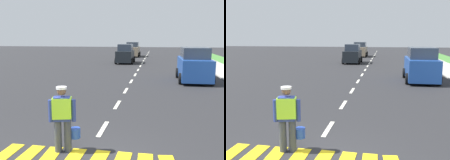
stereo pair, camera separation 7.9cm
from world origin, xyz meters
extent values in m
plane|color=#28282B|center=(0.00, 21.00, 0.00)|extent=(96.00, 96.00, 0.00)
cube|color=silver|center=(0.00, 2.70, 0.01)|extent=(0.14, 1.40, 0.01)
cube|color=silver|center=(0.00, 5.70, 0.01)|extent=(0.14, 1.40, 0.01)
cube|color=silver|center=(0.00, 8.70, 0.01)|extent=(0.14, 1.40, 0.01)
cube|color=silver|center=(0.00, 11.70, 0.01)|extent=(0.14, 1.40, 0.01)
cube|color=silver|center=(0.00, 14.70, 0.01)|extent=(0.14, 1.40, 0.01)
cube|color=silver|center=(0.00, 17.70, 0.01)|extent=(0.14, 1.40, 0.01)
cube|color=silver|center=(0.00, 20.70, 0.01)|extent=(0.14, 1.40, 0.01)
cube|color=silver|center=(0.00, 23.70, 0.01)|extent=(0.14, 1.40, 0.01)
cube|color=silver|center=(0.00, 26.70, 0.01)|extent=(0.14, 1.40, 0.01)
cube|color=silver|center=(0.00, 29.70, 0.01)|extent=(0.14, 1.40, 0.01)
cube|color=silver|center=(0.00, 32.70, 0.01)|extent=(0.14, 1.40, 0.01)
cube|color=silver|center=(0.00, 35.70, 0.01)|extent=(0.14, 1.40, 0.01)
cube|color=silver|center=(0.00, 38.70, 0.01)|extent=(0.14, 1.40, 0.01)
cube|color=silver|center=(0.00, 41.70, 0.01)|extent=(0.14, 1.40, 0.01)
cube|color=silver|center=(0.00, 44.70, 0.01)|extent=(0.14, 1.40, 0.01)
cube|color=silver|center=(0.00, 47.70, 0.01)|extent=(0.14, 1.40, 0.01)
cylinder|color=#383D4C|center=(-0.76, 0.88, 0.41)|extent=(0.18, 0.18, 0.82)
cylinder|color=#383D4C|center=(-0.53, 0.94, 0.41)|extent=(0.18, 0.18, 0.82)
cube|color=navy|center=(-0.65, 0.91, 1.12)|extent=(0.44, 0.33, 0.60)
cube|color=#A5EA33|center=(-0.65, 0.91, 1.14)|extent=(0.51, 0.38, 0.51)
cylinder|color=navy|center=(-0.92, 0.85, 1.07)|extent=(0.11, 0.11, 0.55)
cylinder|color=navy|center=(-0.37, 0.98, 1.07)|extent=(0.11, 0.11, 0.55)
sphere|color=brown|center=(-0.65, 0.91, 1.56)|extent=(0.22, 0.22, 0.22)
cylinder|color=silver|center=(-0.65, 0.91, 1.64)|extent=(0.26, 0.26, 0.06)
cylinder|color=#2347B7|center=(-0.38, 1.08, 0.45)|extent=(0.26, 0.26, 0.26)
cube|color=gray|center=(-1.94, 33.16, 0.78)|extent=(1.81, 4.22, 1.21)
cube|color=#2D3847|center=(-1.94, 33.27, 1.74)|extent=(1.60, 2.32, 0.70)
cylinder|color=black|center=(-1.01, 31.85, 0.34)|extent=(0.22, 0.68, 0.68)
cylinder|color=black|center=(-2.86, 31.85, 0.34)|extent=(0.22, 0.68, 0.68)
cylinder|color=black|center=(-1.01, 34.47, 0.34)|extent=(0.22, 0.68, 0.68)
cylinder|color=black|center=(-2.86, 34.47, 0.34)|extent=(0.22, 0.68, 0.68)
cube|color=#1E4799|center=(3.98, 12.54, 0.84)|extent=(1.82, 4.20, 1.31)
cube|color=#2D3847|center=(3.98, 12.44, 1.84)|extent=(1.60, 2.31, 0.70)
cylinder|color=black|center=(3.05, 13.85, 0.34)|extent=(0.22, 0.68, 0.68)
cylinder|color=black|center=(4.91, 13.85, 0.34)|extent=(0.22, 0.68, 0.68)
cylinder|color=black|center=(3.05, 11.24, 0.34)|extent=(0.22, 0.68, 0.68)
cylinder|color=black|center=(4.91, 11.24, 0.34)|extent=(0.22, 0.68, 0.68)
cube|color=black|center=(-1.84, 23.49, 0.77)|extent=(1.65, 3.82, 1.18)
cube|color=#2D3847|center=(-1.84, 23.58, 1.71)|extent=(1.45, 2.10, 0.70)
cylinder|color=black|center=(-0.99, 22.30, 0.34)|extent=(0.22, 0.68, 0.68)
cylinder|color=black|center=(-2.68, 22.30, 0.34)|extent=(0.22, 0.68, 0.68)
cylinder|color=black|center=(-0.99, 24.67, 0.34)|extent=(0.22, 0.68, 0.68)
cylinder|color=black|center=(-2.68, 24.67, 0.34)|extent=(0.22, 0.68, 0.68)
camera|label=1|loc=(1.63, -5.02, 2.87)|focal=42.12mm
camera|label=2|loc=(1.70, -5.01, 2.87)|focal=42.12mm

